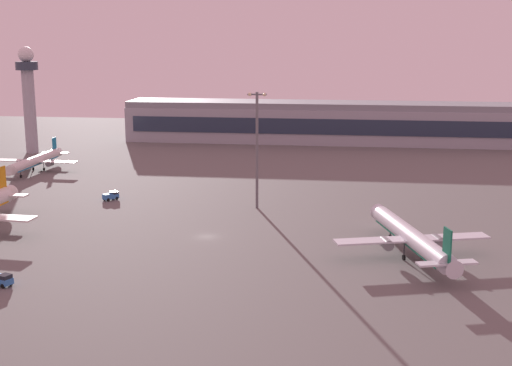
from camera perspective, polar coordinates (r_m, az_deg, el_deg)
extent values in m
plane|color=#605E5B|center=(153.92, -4.06, -4.40)|extent=(416.00, 416.00, 0.00)
cube|color=#9EA3AD|center=(286.74, 7.16, 4.71)|extent=(177.07, 22.00, 14.00)
cube|color=#263347|center=(275.54, 7.14, 4.56)|extent=(169.99, 0.40, 6.16)
cube|color=gray|center=(285.80, 7.21, 6.34)|extent=(177.07, 19.80, 2.40)
cylinder|color=#A8A8B2|center=(271.82, -18.03, 5.57)|extent=(4.40, 4.40, 30.64)
cylinder|color=#2D3847|center=(270.57, -18.27, 9.11)|extent=(8.00, 8.00, 3.00)
sphere|color=silver|center=(270.43, -18.32, 9.95)|extent=(5.60, 5.60, 5.60)
cone|color=silver|center=(184.51, -19.63, -0.82)|extent=(4.01, 3.36, 3.82)
cube|color=silver|center=(182.69, -19.97, -0.90)|extent=(12.43, 3.43, 0.39)
cube|color=orange|center=(181.72, -20.10, 0.12)|extent=(0.56, 3.59, 7.26)
cylinder|color=silver|center=(142.90, 12.53, -4.30)|extent=(13.72, 35.01, 3.74)
cone|color=silver|center=(159.94, 10.07, -2.42)|extent=(4.08, 3.28, 3.55)
cone|color=silver|center=(126.22, 15.70, -6.68)|extent=(4.01, 3.60, 3.36)
cube|color=silver|center=(142.08, 12.67, -4.48)|extent=(31.29, 12.79, 0.34)
cube|color=silver|center=(127.76, 15.36, -6.34)|extent=(11.05, 5.36, 0.34)
cube|color=#146B4C|center=(127.12, 15.38, -5.01)|extent=(1.18, 3.10, 6.39)
cylinder|color=slate|center=(140.40, 10.60, -4.88)|extent=(3.09, 4.01, 2.16)
cylinder|color=slate|center=(144.33, 14.66, -4.61)|extent=(3.09, 4.01, 2.16)
cube|color=#146B4C|center=(143.19, 12.51, -4.69)|extent=(12.55, 32.18, 0.35)
cylinder|color=#333338|center=(153.54, 10.96, -3.75)|extent=(0.28, 0.28, 3.49)
cylinder|color=black|center=(154.02, 10.93, -4.38)|extent=(0.69, 1.15, 1.08)
cylinder|color=#333338|center=(140.44, 12.04, -5.31)|extent=(0.28, 0.28, 3.49)
cylinder|color=black|center=(140.97, 12.01, -5.99)|extent=(0.69, 1.15, 1.08)
cylinder|color=#333338|center=(142.03, 13.67, -5.19)|extent=(0.28, 0.28, 3.49)
cylinder|color=black|center=(142.55, 13.64, -5.86)|extent=(0.69, 1.15, 1.08)
cylinder|color=silver|center=(235.20, -17.65, 1.73)|extent=(4.08, 30.75, 3.24)
cone|color=silver|center=(220.99, -19.53, 0.96)|extent=(3.13, 2.13, 3.08)
cone|color=silver|center=(249.83, -15.96, 2.42)|extent=(2.98, 2.47, 2.91)
cube|color=silver|center=(235.98, -17.55, 1.73)|extent=(27.35, 4.16, 0.30)
cube|color=silver|center=(248.36, -16.12, 2.39)|extent=(9.43, 2.30, 0.30)
cube|color=#1984B2|center=(247.72, -16.18, 2.98)|extent=(0.33, 2.73, 5.54)
cylinder|color=slate|center=(234.03, -16.52, 1.56)|extent=(1.96, 3.12, 1.87)
cylinder|color=slate|center=(238.21, -18.55, 1.61)|extent=(1.96, 3.12, 1.87)
cube|color=#1984B2|center=(235.36, -17.63, 1.52)|extent=(3.69, 28.29, 0.31)
cylinder|color=#333338|center=(226.91, -18.72, 0.90)|extent=(0.24, 0.24, 3.03)
cylinder|color=black|center=(227.20, -18.70, 0.53)|extent=(0.37, 0.95, 0.94)
cylinder|color=#333338|center=(236.51, -16.99, 1.45)|extent=(0.24, 0.24, 3.03)
cylinder|color=black|center=(236.78, -16.96, 1.09)|extent=(0.37, 0.95, 0.94)
cylinder|color=#333338|center=(238.18, -17.80, 1.47)|extent=(0.24, 0.24, 3.03)
cylinder|color=black|center=(238.45, -17.77, 1.12)|extent=(0.37, 0.95, 0.94)
cube|color=#3372BF|center=(131.58, -19.84, -7.58)|extent=(2.67, 2.61, 1.10)
cube|color=#1E232D|center=(131.29, -19.87, -7.21)|extent=(2.38, 2.37, 0.70)
cylinder|color=black|center=(132.08, -19.46, -7.73)|extent=(0.95, 0.60, 0.90)
cylinder|color=black|center=(131.03, -20.01, -7.93)|extent=(0.95, 0.60, 0.90)
cylinder|color=black|center=(134.00, -20.24, -7.50)|extent=(0.95, 0.60, 0.90)
cube|color=#3372BF|center=(190.88, -11.56, -1.04)|extent=(2.87, 2.89, 1.10)
cube|color=#1E232D|center=(190.68, -11.57, -0.78)|extent=(2.59, 2.59, 0.70)
cube|color=#3372BF|center=(189.86, -12.04, -1.08)|extent=(2.99, 3.07, 1.40)
cylinder|color=black|center=(191.86, -11.61, -1.14)|extent=(0.79, 0.89, 0.90)
cylinder|color=black|center=(190.46, -11.34, -1.23)|extent=(0.79, 0.89, 0.90)
cylinder|color=black|center=(190.46, -12.29, -1.27)|extent=(0.79, 0.89, 0.90)
cylinder|color=black|center=(189.06, -12.02, -1.36)|extent=(0.79, 0.89, 0.90)
cylinder|color=slate|center=(175.26, 0.08, 2.64)|extent=(0.70, 0.70, 29.58)
cube|color=slate|center=(173.47, 0.08, 7.27)|extent=(4.80, 0.40, 0.40)
sphere|color=#F9EAB2|center=(173.72, -0.51, 7.27)|extent=(0.90, 0.90, 0.90)
sphere|color=#F9EAB2|center=(173.25, 0.68, 7.26)|extent=(0.90, 0.90, 0.90)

